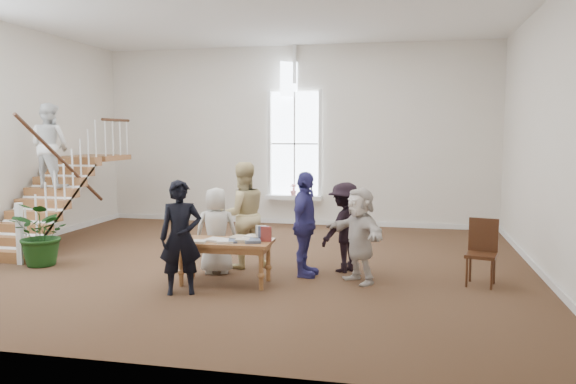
% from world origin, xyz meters
% --- Properties ---
extents(ground, '(10.00, 10.00, 0.00)m').
position_xyz_m(ground, '(0.00, 0.00, 0.00)').
color(ground, '#42291A').
rests_on(ground, ground).
extents(room_shell, '(10.49, 10.00, 10.00)m').
position_xyz_m(room_shell, '(-0.00, 4.39, 0.40)').
color(room_shell, silver).
rests_on(room_shell, ground).
extents(staircase, '(1.10, 4.10, 2.92)m').
position_xyz_m(staircase, '(-4.34, 0.75, 1.62)').
color(staircase, brown).
rests_on(staircase, ground).
extents(library_table, '(1.47, 0.78, 0.74)m').
position_xyz_m(library_table, '(0.13, -1.40, 0.60)').
color(library_table, brown).
rests_on(library_table, ground).
extents(police_officer, '(0.71, 0.59, 1.65)m').
position_xyz_m(police_officer, '(-0.36, -2.06, 0.83)').
color(police_officer, black).
rests_on(police_officer, ground).
extents(elderly_woman, '(0.79, 0.62, 1.43)m').
position_xyz_m(elderly_woman, '(-0.26, -0.81, 0.72)').
color(elderly_woman, beige).
rests_on(elderly_woman, ground).
extents(person_yellow, '(1.12, 1.07, 1.83)m').
position_xyz_m(person_yellow, '(0.04, -0.31, 0.91)').
color(person_yellow, beige).
rests_on(person_yellow, ground).
extents(woman_cluster_a, '(0.49, 1.03, 1.71)m').
position_xyz_m(woman_cluster_a, '(1.20, -0.69, 0.85)').
color(woman_cluster_a, '#3A3683').
rests_on(woman_cluster_a, ground).
extents(woman_cluster_b, '(1.03, 1.11, 1.50)m').
position_xyz_m(woman_cluster_b, '(1.80, -0.24, 0.75)').
color(woman_cluster_b, black).
rests_on(woman_cluster_b, ground).
extents(woman_cluster_c, '(1.23, 1.34, 1.49)m').
position_xyz_m(woman_cluster_c, '(2.10, -0.89, 0.75)').
color(woman_cluster_c, silver).
rests_on(woman_cluster_c, ground).
extents(floor_plant, '(1.19, 1.09, 1.14)m').
position_xyz_m(floor_plant, '(-3.40, -0.94, 0.57)').
color(floor_plant, '#153B12').
rests_on(floor_plant, ground).
extents(side_chair, '(0.53, 0.53, 1.01)m').
position_xyz_m(side_chair, '(3.95, -0.62, 0.57)').
color(side_chair, '#321D0D').
rests_on(side_chair, ground).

